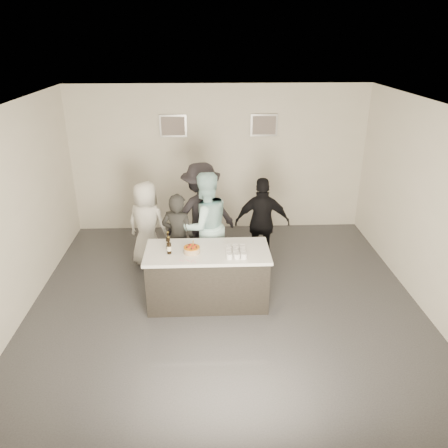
# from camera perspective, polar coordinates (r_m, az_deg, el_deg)

# --- Properties ---
(floor) EXTENTS (6.00, 6.00, 0.00)m
(floor) POSITION_cam_1_polar(r_m,az_deg,el_deg) (6.90, 0.18, -10.46)
(floor) COLOR #3D3D42
(floor) RESTS_ON ground
(ceiling) EXTENTS (6.00, 6.00, 0.00)m
(ceiling) POSITION_cam_1_polar(r_m,az_deg,el_deg) (5.78, 0.22, 14.98)
(ceiling) COLOR white
(wall_back) EXTENTS (6.00, 0.04, 3.00)m
(wall_back) POSITION_cam_1_polar(r_m,az_deg,el_deg) (9.03, -0.68, 8.41)
(wall_back) COLOR silver
(wall_back) RESTS_ON ground
(wall_front) EXTENTS (6.00, 0.04, 3.00)m
(wall_front) POSITION_cam_1_polar(r_m,az_deg,el_deg) (3.61, 2.46, -17.41)
(wall_front) COLOR silver
(wall_front) RESTS_ON ground
(wall_left) EXTENTS (0.04, 6.00, 3.00)m
(wall_left) POSITION_cam_1_polar(r_m,az_deg,el_deg) (6.76, -26.11, 0.59)
(wall_left) COLOR silver
(wall_left) RESTS_ON ground
(wall_right) EXTENTS (0.04, 6.00, 3.00)m
(wall_right) POSITION_cam_1_polar(r_m,az_deg,el_deg) (6.99, 25.58, 1.40)
(wall_right) COLOR silver
(wall_right) RESTS_ON ground
(picture_left) EXTENTS (0.54, 0.04, 0.44)m
(picture_left) POSITION_cam_1_polar(r_m,az_deg,el_deg) (8.86, -6.66, 12.61)
(picture_left) COLOR #B2B2B7
(picture_left) RESTS_ON wall_back
(picture_right) EXTENTS (0.54, 0.04, 0.44)m
(picture_right) POSITION_cam_1_polar(r_m,az_deg,el_deg) (8.92, 5.24, 12.74)
(picture_right) COLOR #B2B2B7
(picture_right) RESTS_ON wall_back
(bar_counter) EXTENTS (1.86, 0.86, 0.90)m
(bar_counter) POSITION_cam_1_polar(r_m,az_deg,el_deg) (6.74, -2.14, -6.86)
(bar_counter) COLOR white
(bar_counter) RESTS_ON ground
(cake) EXTENTS (0.24, 0.24, 0.08)m
(cake) POSITION_cam_1_polar(r_m,az_deg,el_deg) (6.46, -4.23, -3.45)
(cake) COLOR orange
(cake) RESTS_ON bar_counter
(beer_bottle_a) EXTENTS (0.07, 0.07, 0.26)m
(beer_bottle_a) POSITION_cam_1_polar(r_m,az_deg,el_deg) (6.59, -7.32, -2.13)
(beer_bottle_a) COLOR black
(beer_bottle_a) RESTS_ON bar_counter
(beer_bottle_b) EXTENTS (0.07, 0.07, 0.26)m
(beer_bottle_b) POSITION_cam_1_polar(r_m,az_deg,el_deg) (6.42, -7.21, -2.81)
(beer_bottle_b) COLOR black
(beer_bottle_b) RESTS_ON bar_counter
(tumbler_cluster) EXTENTS (0.30, 0.40, 0.08)m
(tumbler_cluster) POSITION_cam_1_polar(r_m,az_deg,el_deg) (6.42, 1.57, -3.54)
(tumbler_cluster) COLOR orange
(tumbler_cluster) RESTS_ON bar_counter
(candles) EXTENTS (0.24, 0.08, 0.01)m
(candles) POSITION_cam_1_polar(r_m,az_deg,el_deg) (6.24, -4.66, -4.87)
(candles) COLOR pink
(candles) RESTS_ON bar_counter
(person_main_black) EXTENTS (0.65, 0.53, 1.55)m
(person_main_black) POSITION_cam_1_polar(r_m,az_deg,el_deg) (7.24, -5.99, -1.83)
(person_main_black) COLOR black
(person_main_black) RESTS_ON ground
(person_main_blue) EXTENTS (1.11, 1.02, 1.86)m
(person_main_blue) POSITION_cam_1_polar(r_m,az_deg,el_deg) (7.29, -2.50, -0.21)
(person_main_blue) COLOR #B4E7EB
(person_main_blue) RESTS_ON ground
(person_guest_left) EXTENTS (0.89, 0.75, 1.56)m
(person_guest_left) POSITION_cam_1_polar(r_m,az_deg,el_deg) (7.81, -10.00, -0.06)
(person_guest_left) COLOR white
(person_guest_left) RESTS_ON ground
(person_guest_right) EXTENTS (0.99, 0.47, 1.64)m
(person_guest_right) POSITION_cam_1_polar(r_m,az_deg,el_deg) (7.69, 5.03, 0.16)
(person_guest_right) COLOR black
(person_guest_right) RESTS_ON ground
(person_guest_back) EXTENTS (1.34, 0.96, 1.87)m
(person_guest_back) POSITION_cam_1_polar(r_m,az_deg,el_deg) (7.72, -2.97, 1.27)
(person_guest_back) COLOR black
(person_guest_back) RESTS_ON ground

